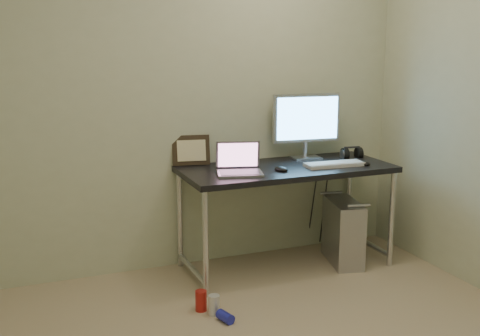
# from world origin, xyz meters

# --- Properties ---
(wall_back) EXTENTS (3.50, 0.02, 2.50)m
(wall_back) POSITION_xyz_m (0.00, 1.75, 1.25)
(wall_back) COLOR beige
(wall_back) RESTS_ON ground
(desk) EXTENTS (1.51, 0.66, 0.75)m
(desk) POSITION_xyz_m (0.73, 1.42, 0.67)
(desk) COLOR black
(desk) RESTS_ON ground
(tower_computer) EXTENTS (0.30, 0.49, 0.50)m
(tower_computer) POSITION_xyz_m (1.16, 1.33, 0.24)
(tower_computer) COLOR #A9A9AD
(tower_computer) RESTS_ON ground
(cable_a) EXTENTS (0.01, 0.16, 0.69)m
(cable_a) POSITION_xyz_m (1.11, 1.70, 0.40)
(cable_a) COLOR black
(cable_a) RESTS_ON ground
(cable_b) EXTENTS (0.02, 0.11, 0.71)m
(cable_b) POSITION_xyz_m (1.20, 1.68, 0.38)
(cable_b) COLOR black
(cable_b) RESTS_ON ground
(can_red) EXTENTS (0.09, 0.09, 0.13)m
(can_red) POSITION_xyz_m (-0.08, 0.94, 0.06)
(can_red) COLOR #B21E18
(can_red) RESTS_ON ground
(can_white) EXTENTS (0.09, 0.09, 0.13)m
(can_white) POSITION_xyz_m (-0.03, 0.86, 0.06)
(can_white) COLOR silver
(can_white) RESTS_ON ground
(can_blue) EXTENTS (0.09, 0.12, 0.06)m
(can_blue) POSITION_xyz_m (0.00, 0.75, 0.03)
(can_blue) COLOR #2328BE
(can_blue) RESTS_ON ground
(laptop) EXTENTS (0.36, 0.32, 0.21)m
(laptop) POSITION_xyz_m (0.33, 1.35, 0.80)
(laptop) COLOR #B4B6BD
(laptop) RESTS_ON desk
(monitor) EXTENTS (0.52, 0.17, 0.49)m
(monitor) POSITION_xyz_m (0.99, 1.62, 1.04)
(monitor) COLOR #B4B6BD
(monitor) RESTS_ON desk
(keyboard) EXTENTS (0.44, 0.17, 0.03)m
(keyboard) POSITION_xyz_m (1.05, 1.30, 0.76)
(keyboard) COLOR silver
(keyboard) RESTS_ON desk
(mouse_right) EXTENTS (0.08, 0.12, 0.04)m
(mouse_right) POSITION_xyz_m (1.27, 1.26, 0.77)
(mouse_right) COLOR black
(mouse_right) RESTS_ON desk
(mouse_left) EXTENTS (0.10, 0.13, 0.04)m
(mouse_left) POSITION_xyz_m (0.63, 1.30, 0.77)
(mouse_left) COLOR black
(mouse_left) RESTS_ON desk
(headphones) EXTENTS (0.17, 0.10, 0.11)m
(headphones) POSITION_xyz_m (1.33, 1.53, 0.78)
(headphones) COLOR black
(headphones) RESTS_ON desk
(picture_frame) EXTENTS (0.28, 0.12, 0.22)m
(picture_frame) POSITION_xyz_m (0.11, 1.72, 0.86)
(picture_frame) COLOR black
(picture_frame) RESTS_ON desk
(webcam) EXTENTS (0.04, 0.03, 0.13)m
(webcam) POSITION_xyz_m (0.33, 1.67, 0.84)
(webcam) COLOR silver
(webcam) RESTS_ON desk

